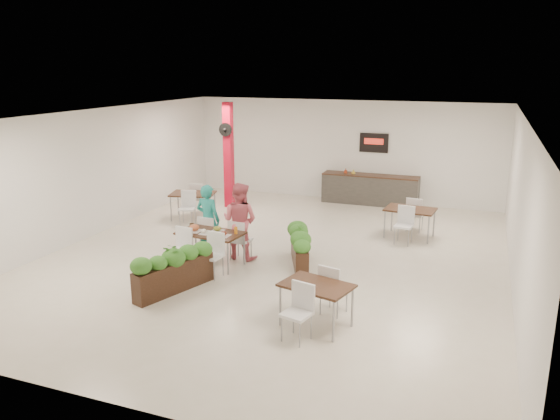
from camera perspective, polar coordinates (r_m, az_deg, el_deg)
The scene contains 12 objects.
ground at distance 12.55m, azimuth -0.44°, elevation -4.89°, with size 12.00×12.00×0.00m, color beige.
room_shell at distance 12.02m, azimuth -0.46°, elevation 4.14°, with size 10.10×12.10×3.22m.
red_column at distance 16.70m, azimuth -5.40°, elevation 5.84°, with size 0.40×0.41×3.20m.
service_counter at distance 17.40m, azimuth 9.38°, elevation 2.21°, with size 3.00×0.64×2.20m.
main_table at distance 11.95m, azimuth -7.31°, elevation -2.83°, with size 1.47×1.73×0.92m.
diner_man at distance 12.63m, azimuth -7.52°, elevation -0.99°, with size 0.60×0.39×1.64m, color teal.
diner_woman at distance 12.27m, azimuth -4.23°, elevation -1.13°, with size 0.85×0.66×1.74m, color #E06373.
planter_left at distance 10.72m, azimuth -11.04°, elevation -5.84°, with size 0.88×1.81×0.98m.
planter_right at distance 11.90m, azimuth 2.06°, elevation -3.58°, with size 0.92×1.63×0.90m.
side_table_a at distance 15.66m, azimuth -9.10°, elevation 1.34°, with size 1.37×1.67×0.92m.
side_table_b at distance 14.16m, azimuth 13.43°, elevation -0.33°, with size 1.29×1.65×0.92m.
side_table_c at distance 9.15m, azimuth 3.83°, elevation -8.51°, with size 1.29×1.67×0.92m.
Camera 1 is at (4.26, -11.02, 4.24)m, focal length 35.00 mm.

